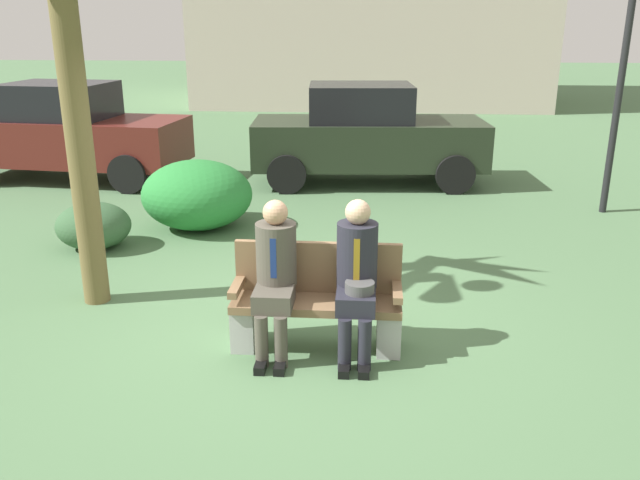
{
  "coord_description": "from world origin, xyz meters",
  "views": [
    {
      "loc": [
        0.69,
        -5.39,
        2.71
      ],
      "look_at": [
        0.26,
        0.13,
        0.85
      ],
      "focal_mm": 36.96,
      "sensor_mm": 36.0,
      "label": 1
    }
  ],
  "objects_px": {
    "parked_car_far": "(367,135)",
    "shrub_mid_lawn": "(93,226)",
    "seated_man_right": "(357,272)",
    "shrub_near_bench": "(197,195)",
    "seated_man_left": "(275,270)",
    "street_lamp": "(624,57)",
    "parked_car_near": "(69,132)",
    "park_bench": "(317,302)"
  },
  "relations": [
    {
      "from": "seated_man_right",
      "to": "parked_car_far",
      "type": "xyz_separation_m",
      "value": [
        0.02,
        6.19,
        0.1
      ]
    },
    {
      "from": "shrub_near_bench",
      "to": "street_lamp",
      "type": "distance_m",
      "value": 6.15
    },
    {
      "from": "parked_car_far",
      "to": "park_bench",
      "type": "bearing_deg",
      "value": -93.36
    },
    {
      "from": "shrub_mid_lawn",
      "to": "street_lamp",
      "type": "xyz_separation_m",
      "value": [
        6.84,
        2.14,
        1.93
      ]
    },
    {
      "from": "parked_car_near",
      "to": "shrub_mid_lawn",
      "type": "bearing_deg",
      "value": -62.56
    },
    {
      "from": "parked_car_far",
      "to": "seated_man_left",
      "type": "bearing_deg",
      "value": -96.41
    },
    {
      "from": "seated_man_left",
      "to": "street_lamp",
      "type": "relative_size",
      "value": 0.36
    },
    {
      "from": "shrub_mid_lawn",
      "to": "street_lamp",
      "type": "bearing_deg",
      "value": 17.4
    },
    {
      "from": "park_bench",
      "to": "parked_car_far",
      "type": "distance_m",
      "value": 6.1
    },
    {
      "from": "park_bench",
      "to": "street_lamp",
      "type": "height_order",
      "value": "street_lamp"
    },
    {
      "from": "shrub_mid_lawn",
      "to": "parked_car_near",
      "type": "xyz_separation_m",
      "value": [
        -1.85,
        3.57,
        0.55
      ]
    },
    {
      "from": "shrub_mid_lawn",
      "to": "parked_car_near",
      "type": "bearing_deg",
      "value": 117.44
    },
    {
      "from": "seated_man_right",
      "to": "street_lamp",
      "type": "height_order",
      "value": "street_lamp"
    },
    {
      "from": "street_lamp",
      "to": "parked_car_far",
      "type": "bearing_deg",
      "value": 155.95
    },
    {
      "from": "shrub_near_bench",
      "to": "shrub_mid_lawn",
      "type": "distance_m",
      "value": 1.42
    },
    {
      "from": "seated_man_left",
      "to": "street_lamp",
      "type": "xyz_separation_m",
      "value": [
        4.22,
        4.62,
        1.49
      ]
    },
    {
      "from": "parked_car_far",
      "to": "parked_car_near",
      "type": "bearing_deg",
      "value": -178.35
    },
    {
      "from": "park_bench",
      "to": "parked_car_near",
      "type": "bearing_deg",
      "value": 129.14
    },
    {
      "from": "street_lamp",
      "to": "parked_car_near",
      "type": "bearing_deg",
      "value": 170.71
    },
    {
      "from": "shrub_near_bench",
      "to": "parked_car_near",
      "type": "relative_size",
      "value": 0.37
    },
    {
      "from": "seated_man_right",
      "to": "shrub_near_bench",
      "type": "relative_size",
      "value": 0.89
    },
    {
      "from": "parked_car_far",
      "to": "shrub_mid_lawn",
      "type": "bearing_deg",
      "value": -131.8
    },
    {
      "from": "park_bench",
      "to": "street_lamp",
      "type": "bearing_deg",
      "value": 49.25
    },
    {
      "from": "shrub_mid_lawn",
      "to": "parked_car_near",
      "type": "distance_m",
      "value": 4.06
    },
    {
      "from": "shrub_mid_lawn",
      "to": "street_lamp",
      "type": "height_order",
      "value": "street_lamp"
    },
    {
      "from": "seated_man_right",
      "to": "parked_car_near",
      "type": "xyz_separation_m",
      "value": [
        -5.16,
        6.04,
        0.1
      ]
    },
    {
      "from": "park_bench",
      "to": "seated_man_right",
      "type": "xyz_separation_m",
      "value": [
        0.34,
        -0.12,
        0.34
      ]
    },
    {
      "from": "parked_car_near",
      "to": "street_lamp",
      "type": "xyz_separation_m",
      "value": [
        8.7,
        -1.42,
        1.38
      ]
    },
    {
      "from": "seated_man_left",
      "to": "parked_car_near",
      "type": "distance_m",
      "value": 7.52
    },
    {
      "from": "street_lamp",
      "to": "seated_man_left",
      "type": "bearing_deg",
      "value": -132.39
    },
    {
      "from": "shrub_mid_lawn",
      "to": "parked_car_near",
      "type": "height_order",
      "value": "parked_car_near"
    },
    {
      "from": "parked_car_near",
      "to": "street_lamp",
      "type": "relative_size",
      "value": 1.11
    },
    {
      "from": "park_bench",
      "to": "seated_man_right",
      "type": "relative_size",
      "value": 1.08
    },
    {
      "from": "park_bench",
      "to": "shrub_near_bench",
      "type": "relative_size",
      "value": 0.97
    },
    {
      "from": "parked_car_far",
      "to": "street_lamp",
      "type": "xyz_separation_m",
      "value": [
        3.52,
        -1.57,
        1.38
      ]
    },
    {
      "from": "park_bench",
      "to": "shrub_mid_lawn",
      "type": "xyz_separation_m",
      "value": [
        -2.97,
        2.35,
        -0.11
      ]
    },
    {
      "from": "park_bench",
      "to": "seated_man_left",
      "type": "relative_size",
      "value": 1.1
    },
    {
      "from": "shrub_mid_lawn",
      "to": "shrub_near_bench",
      "type": "bearing_deg",
      "value": 40.12
    },
    {
      "from": "shrub_near_bench",
      "to": "park_bench",
      "type": "bearing_deg",
      "value": -59.97
    },
    {
      "from": "seated_man_right",
      "to": "shrub_near_bench",
      "type": "height_order",
      "value": "seated_man_right"
    },
    {
      "from": "shrub_mid_lawn",
      "to": "parked_car_far",
      "type": "xyz_separation_m",
      "value": [
        3.32,
        3.72,
        0.55
      ]
    },
    {
      "from": "park_bench",
      "to": "seated_man_right",
      "type": "bearing_deg",
      "value": -19.84
    }
  ]
}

